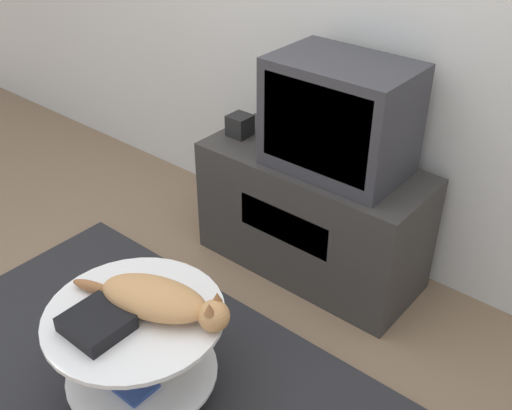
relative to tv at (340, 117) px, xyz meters
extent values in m
plane|color=#7F664C|center=(-0.21, -1.12, -0.82)|extent=(12.00, 12.00, 0.00)
cube|color=#28282B|center=(-0.21, -1.12, -0.81)|extent=(1.93, 1.35, 0.02)
cube|color=#33302D|center=(-0.11, -0.01, -0.53)|extent=(1.05, 0.45, 0.58)
cube|color=black|center=(-0.11, -0.23, -0.47)|extent=(0.47, 0.01, 0.16)
cube|color=#333338|center=(0.00, 0.00, 0.00)|extent=(0.58, 0.38, 0.47)
cube|color=black|center=(0.00, -0.19, 0.01)|extent=(0.50, 0.01, 0.37)
cube|color=black|center=(-0.53, -0.03, -0.19)|extent=(0.10, 0.10, 0.10)
cylinder|color=#B2B2B7|center=(-0.11, -1.06, -0.79)|extent=(0.26, 0.26, 0.01)
cylinder|color=#B7B7BC|center=(-0.11, -1.06, -0.61)|extent=(0.04, 0.04, 0.38)
cylinder|color=white|center=(-0.11, -1.06, -0.69)|extent=(0.55, 0.55, 0.01)
cylinder|color=white|center=(-0.11, -1.06, -0.41)|extent=(0.63, 0.63, 0.02)
cube|color=tan|center=(-0.14, -0.98, -0.66)|extent=(0.22, 0.18, 0.03)
cube|color=#2D478C|center=(-0.09, -1.13, -0.67)|extent=(0.17, 0.12, 0.02)
cube|color=black|center=(-0.15, -1.19, -0.37)|extent=(0.20, 0.19, 0.06)
ellipsoid|color=tan|center=(-0.07, -1.00, -0.34)|extent=(0.43, 0.30, 0.11)
sphere|color=tan|center=(0.15, -0.93, -0.35)|extent=(0.11, 0.11, 0.11)
cone|color=#996038|center=(0.14, -0.90, -0.29)|extent=(0.04, 0.04, 0.04)
cone|color=#996038|center=(0.16, -0.96, -0.29)|extent=(0.04, 0.04, 0.04)
ellipsoid|color=#996038|center=(-0.31, -1.08, -0.37)|extent=(0.17, 0.09, 0.04)
camera|label=1|loc=(1.18, -1.96, 1.02)|focal=42.00mm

